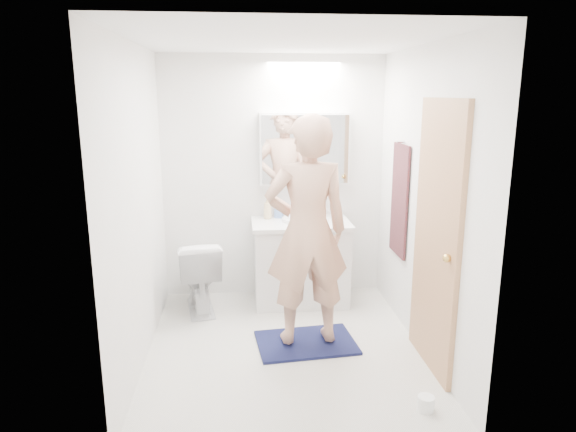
{
  "coord_description": "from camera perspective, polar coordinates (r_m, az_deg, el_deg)",
  "views": [
    {
      "loc": [
        -0.34,
        -3.84,
        2.03
      ],
      "look_at": [
        0.05,
        0.25,
        1.05
      ],
      "focal_mm": 32.14,
      "sensor_mm": 36.0,
      "label": 1
    }
  ],
  "objects": [
    {
      "name": "soap_bottle_b",
      "position": [
        5.12,
        -1.02,
        0.71
      ],
      "size": [
        0.1,
        0.1,
        0.17
      ],
      "primitive_type": "imported",
      "rotation": [
        0.0,
        0.0,
        -0.37
      ],
      "color": "#6086CE",
      "rests_on": "countertop"
    },
    {
      "name": "wall_back",
      "position": [
        5.17,
        -1.6,
        4.18
      ],
      "size": [
        2.5,
        0.0,
        2.5
      ],
      "primitive_type": "plane",
      "rotation": [
        1.57,
        0.0,
        0.0
      ],
      "color": "white",
      "rests_on": "floor"
    },
    {
      "name": "wall_right",
      "position": [
        4.18,
        14.82,
        1.52
      ],
      "size": [
        0.0,
        2.5,
        2.5
      ],
      "primitive_type": "plane",
      "rotation": [
        1.57,
        0.0,
        -1.57
      ],
      "color": "white",
      "rests_on": "floor"
    },
    {
      "name": "countertop",
      "position": [
        4.99,
        1.44,
        -0.84
      ],
      "size": [
        0.95,
        0.58,
        0.04
      ],
      "primitive_type": "cube",
      "color": "white",
      "rests_on": "vanity_cabinet"
    },
    {
      "name": "towel_hook",
      "position": [
        4.62,
        12.39,
        8.03
      ],
      "size": [
        0.07,
        0.02,
        0.02
      ],
      "primitive_type": "cylinder",
      "rotation": [
        0.0,
        1.57,
        0.0
      ],
      "color": "silver",
      "rests_on": "wall_right"
    },
    {
      "name": "toilet",
      "position": [
        5.0,
        -9.85,
        -6.39
      ],
      "size": [
        0.5,
        0.75,
        0.71
      ],
      "primitive_type": "imported",
      "rotation": [
        0.0,
        0.0,
        3.31
      ],
      "color": "white",
      "rests_on": "floor"
    },
    {
      "name": "floor",
      "position": [
        4.36,
        -0.36,
        -14.36
      ],
      "size": [
        2.5,
        2.5,
        0.0
      ],
      "primitive_type": "plane",
      "color": "silver",
      "rests_on": "ground"
    },
    {
      "name": "wall_front",
      "position": [
        2.74,
        1.92,
        -4.24
      ],
      "size": [
        2.5,
        0.0,
        2.5
      ],
      "primitive_type": "plane",
      "rotation": [
        -1.57,
        0.0,
        0.0
      ],
      "color": "white",
      "rests_on": "floor"
    },
    {
      "name": "vanity_cabinet",
      "position": [
        5.11,
        1.41,
        -5.3
      ],
      "size": [
        0.9,
        0.55,
        0.78
      ],
      "primitive_type": "cube",
      "color": "silver",
      "rests_on": "floor"
    },
    {
      "name": "wall_left",
      "position": [
        4.0,
        -16.28,
        0.9
      ],
      "size": [
        0.0,
        2.5,
        2.5
      ],
      "primitive_type": "plane",
      "rotation": [
        1.57,
        0.0,
        1.57
      ],
      "color": "white",
      "rests_on": "floor"
    },
    {
      "name": "toothbrush_cup",
      "position": [
        5.15,
        3.11,
        0.36
      ],
      "size": [
        0.12,
        0.12,
        0.09
      ],
      "primitive_type": "imported",
      "rotation": [
        0.0,
        0.0,
        -0.2
      ],
      "color": "#3F45BF",
      "rests_on": "countertop"
    },
    {
      "name": "door",
      "position": [
        3.9,
        16.11,
        -2.42
      ],
      "size": [
        0.04,
        0.8,
        2.0
      ],
      "primitive_type": "cube",
      "color": "tan",
      "rests_on": "wall_right"
    },
    {
      "name": "soap_bottle_a",
      "position": [
        5.08,
        -2.27,
        0.92
      ],
      "size": [
        0.12,
        0.12,
        0.22
      ],
      "primitive_type": "imported",
      "rotation": [
        0.0,
        0.0,
        0.72
      ],
      "color": "beige",
      "rests_on": "countertop"
    },
    {
      "name": "person",
      "position": [
        4.06,
        2.12,
        -1.74
      ],
      "size": [
        0.71,
        0.5,
        1.84
      ],
      "primitive_type": "imported",
      "rotation": [
        0.0,
        0.0,
        3.24
      ],
      "color": "tan",
      "rests_on": "bath_rug"
    },
    {
      "name": "door_knob",
      "position": [
        3.64,
        17.17,
        -4.48
      ],
      "size": [
        0.06,
        0.06,
        0.06
      ],
      "primitive_type": "sphere",
      "color": "gold",
      "rests_on": "door"
    },
    {
      "name": "faucet",
      "position": [
        5.18,
        1.16,
        0.83
      ],
      "size": [
        0.02,
        0.02,
        0.16
      ],
      "primitive_type": "cylinder",
      "color": "#BBBBBF",
      "rests_on": "countertop"
    },
    {
      "name": "medicine_cabinet",
      "position": [
        5.08,
        1.84,
        7.43
      ],
      "size": [
        0.88,
        0.14,
        0.7
      ],
      "primitive_type": "cube",
      "color": "white",
      "rests_on": "wall_back"
    },
    {
      "name": "ceiling",
      "position": [
        3.87,
        -0.41,
        18.91
      ],
      "size": [
        2.5,
        2.5,
        0.0
      ],
      "primitive_type": "plane",
      "rotation": [
        3.14,
        0.0,
        0.0
      ],
      "color": "white",
      "rests_on": "floor"
    },
    {
      "name": "mirror_panel",
      "position": [
        5.01,
        1.95,
        7.34
      ],
      "size": [
        0.84,
        0.01,
        0.66
      ],
      "primitive_type": "cube",
      "color": "silver",
      "rests_on": "medicine_cabinet"
    },
    {
      "name": "towel",
      "position": [
        4.7,
        12.22,
        1.71
      ],
      "size": [
        0.02,
        0.42,
        1.0
      ],
      "primitive_type": "cube",
      "color": "#0F1E32",
      "rests_on": "wall_right"
    },
    {
      "name": "sink_basin",
      "position": [
        5.01,
        1.4,
        -0.37
      ],
      "size": [
        0.36,
        0.36,
        0.03
      ],
      "primitive_type": "cylinder",
      "color": "white",
      "rests_on": "countertop"
    },
    {
      "name": "toilet_paper_roll",
      "position": [
        3.71,
        15.0,
        -19.39
      ],
      "size": [
        0.11,
        0.11,
        0.1
      ],
      "primitive_type": "cylinder",
      "color": "white",
      "rests_on": "floor"
    },
    {
      "name": "bath_rug",
      "position": [
        4.41,
        2.01,
        -13.82
      ],
      "size": [
        0.85,
        0.62,
        0.02
      ],
      "primitive_type": "cube",
      "rotation": [
        0.0,
        0.0,
        0.1
      ],
      "color": "#141541",
      "rests_on": "floor"
    }
  ]
}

